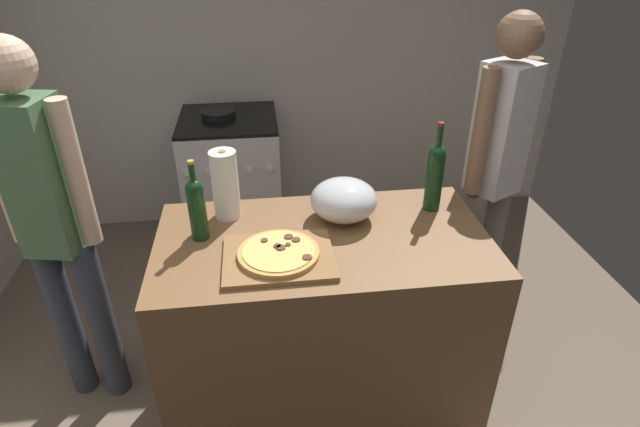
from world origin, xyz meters
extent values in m
cube|color=#6B5B4C|center=(0.00, 1.28, -0.01)|extent=(4.12, 3.15, 0.02)
cube|color=#BCB7AD|center=(0.00, 2.60, 1.30)|extent=(4.12, 0.10, 2.60)
cube|color=brown|center=(0.09, 0.75, 0.46)|extent=(1.30, 0.70, 0.92)
cube|color=olive|center=(-0.09, 0.62, 0.93)|extent=(0.40, 0.32, 0.02)
cylinder|color=tan|center=(-0.09, 0.62, 0.94)|extent=(0.30, 0.30, 0.02)
cylinder|color=#EAC660|center=(-0.09, 0.62, 0.96)|extent=(0.26, 0.26, 0.00)
cylinder|color=brown|center=(-0.05, 0.65, 0.96)|extent=(0.02, 0.02, 0.01)
cylinder|color=brown|center=(-0.08, 0.63, 0.96)|extent=(0.04, 0.04, 0.01)
cylinder|color=brown|center=(-0.14, 0.69, 0.96)|extent=(0.03, 0.03, 0.01)
cylinder|color=brown|center=(-0.02, 0.68, 0.96)|extent=(0.03, 0.03, 0.01)
cylinder|color=brown|center=(-0.09, 0.64, 0.96)|extent=(0.03, 0.03, 0.01)
cylinder|color=brown|center=(0.01, 0.56, 0.96)|extent=(0.03, 0.03, 0.01)
cylinder|color=brown|center=(-0.05, 0.70, 0.96)|extent=(0.03, 0.03, 0.01)
cylinder|color=#B2B2B7|center=(0.20, 0.88, 0.92)|extent=(0.11, 0.11, 0.01)
ellipsoid|color=silver|center=(0.20, 0.88, 1.00)|extent=(0.27, 0.27, 0.16)
cylinder|color=white|center=(-0.28, 0.96, 1.06)|extent=(0.11, 0.11, 0.29)
cylinder|color=#997551|center=(-0.28, 0.96, 1.06)|extent=(0.03, 0.03, 0.29)
cylinder|color=#143819|center=(0.58, 0.92, 1.04)|extent=(0.07, 0.07, 0.25)
sphere|color=#143819|center=(0.58, 0.92, 1.17)|extent=(0.07, 0.07, 0.07)
cylinder|color=#143819|center=(0.58, 0.92, 1.24)|extent=(0.02, 0.02, 0.10)
cylinder|color=maroon|center=(0.58, 0.92, 1.29)|extent=(0.02, 0.02, 0.01)
cylinder|color=#143819|center=(-0.38, 0.81, 1.02)|extent=(0.07, 0.07, 0.22)
sphere|color=#143819|center=(-0.38, 0.81, 1.13)|extent=(0.07, 0.07, 0.07)
cylinder|color=#143819|center=(-0.38, 0.81, 1.19)|extent=(0.02, 0.02, 0.08)
cylinder|color=gold|center=(-0.38, 0.81, 1.24)|extent=(0.02, 0.02, 0.01)
cube|color=#B7B7BC|center=(-0.32, 2.20, 0.44)|extent=(0.61, 0.62, 0.89)
cube|color=black|center=(-0.32, 2.20, 0.90)|extent=(0.61, 0.62, 0.02)
cylinder|color=silver|center=(-0.56, 1.88, 0.69)|extent=(0.04, 0.02, 0.04)
cylinder|color=silver|center=(-0.44, 1.88, 0.69)|extent=(0.04, 0.02, 0.04)
cylinder|color=silver|center=(-0.32, 1.88, 0.69)|extent=(0.04, 0.02, 0.04)
cylinder|color=silver|center=(-0.20, 1.88, 0.69)|extent=(0.04, 0.02, 0.04)
cylinder|color=silver|center=(-0.07, 1.88, 0.69)|extent=(0.04, 0.02, 0.04)
cylinder|color=black|center=(-0.37, 2.24, 0.93)|extent=(0.22, 0.22, 0.04)
cylinder|color=#383D4C|center=(-1.05, 0.97, 0.41)|extent=(0.11, 0.11, 0.83)
cylinder|color=#383D4C|center=(-0.88, 0.94, 0.41)|extent=(0.11, 0.11, 0.83)
cube|color=#4C724C|center=(-0.97, 0.95, 1.14)|extent=(0.23, 0.23, 0.62)
cylinder|color=beige|center=(-1.11, 0.98, 1.15)|extent=(0.08, 0.08, 0.59)
cylinder|color=beige|center=(-0.82, 0.93, 1.15)|extent=(0.08, 0.08, 0.59)
sphere|color=beige|center=(-0.97, 0.95, 1.56)|extent=(0.20, 0.20, 0.20)
cylinder|color=slate|center=(1.08, 1.25, 0.41)|extent=(0.11, 0.11, 0.83)
cylinder|color=slate|center=(0.90, 1.16, 0.41)|extent=(0.11, 0.11, 0.83)
cube|color=silver|center=(0.99, 1.21, 1.14)|extent=(0.27, 0.27, 0.62)
cylinder|color=#936B4C|center=(1.12, 1.28, 1.15)|extent=(0.08, 0.08, 0.59)
cylinder|color=#936B4C|center=(0.86, 1.14, 1.15)|extent=(0.08, 0.08, 0.59)
sphere|color=#936B4C|center=(0.99, 1.21, 1.56)|extent=(0.20, 0.20, 0.20)
camera|label=1|loc=(-0.13, -0.90, 1.99)|focal=28.57mm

